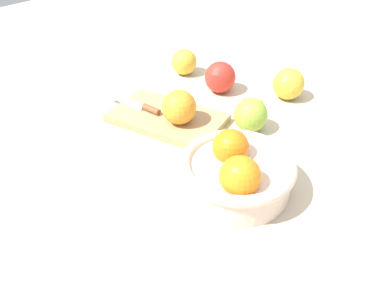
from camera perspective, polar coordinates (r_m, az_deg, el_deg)
ground_plane at (r=0.85m, az=5.09°, el=2.77°), size 2.40×2.40×0.00m
bowl at (r=0.66m, az=6.54°, el=-4.03°), size 0.20×0.20×0.10m
cutting_board at (r=0.86m, az=-3.68°, el=3.81°), size 0.27×0.19×0.02m
orange_on_board at (r=0.81m, az=-1.91°, el=5.43°), size 0.07×0.07×0.07m
knife at (r=0.88m, az=-7.61°, el=5.60°), size 0.16×0.03×0.01m
apple_mid_left at (r=0.82m, az=8.61°, el=4.20°), size 0.07×0.07×0.07m
apple_front_right at (r=0.97m, az=4.15°, el=9.76°), size 0.08×0.08×0.08m
apple_front_center at (r=0.96m, az=14.00°, el=8.57°), size 0.08×0.08×0.08m
apple_front_right_2 at (r=1.06m, az=-1.17°, el=11.97°), size 0.07×0.07×0.07m
citrus_peel at (r=0.94m, az=8.98°, el=6.33°), size 0.06×0.05×0.01m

